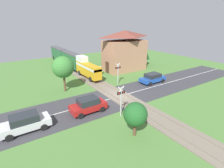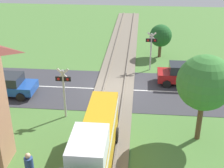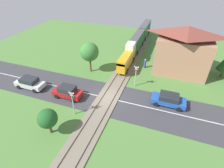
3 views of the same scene
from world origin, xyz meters
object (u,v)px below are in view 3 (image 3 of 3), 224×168
Objects in this scene: car_near_crossing at (68,92)px; pedestrian_by_station at (145,64)px; car_far_side at (169,99)px; station_building at (183,52)px; crossing_signal_west_approach at (72,100)px; car_behind_queue at (30,83)px; train at (138,40)px; crossing_signal_east_approach at (136,73)px.

car_near_crossing is 2.39× the size of pedestrian_by_station.
station_building reaches higher than car_far_side.
car_behind_queue is at bearing 163.37° from crossing_signal_west_approach.
car_near_crossing is 0.91× the size of car_far_side.
train reaches higher than crossing_signal_west_approach.
train is 2.66× the size of station_building.
crossing_signal_east_approach is (5.23, 7.88, 0.00)m from crossing_signal_west_approach.
car_behind_queue is 0.50× the size of station_building.
train is 5.87× the size of car_near_crossing.
crossing_signal_west_approach is (2.37, -2.50, 1.23)m from car_near_crossing.
car_far_side is (12.35, 2.88, -0.04)m from car_near_crossing.
car_behind_queue is (-18.36, -2.88, 0.04)m from car_far_side.
train is 18.62m from car_near_crossing.
crossing_signal_west_approach reaches higher than car_near_crossing.
pedestrian_by_station reaches higher than car_far_side.
crossing_signal_east_approach reaches higher than pedestrian_by_station.
car_behind_queue is at bearing 180.00° from car_near_crossing.
crossing_signal_west_approach is 2.04× the size of pedestrian_by_station.
train reaches higher than crossing_signal_east_approach.
car_near_crossing is 3.66m from crossing_signal_west_approach.
car_near_crossing reaches higher than car_behind_queue.
pedestrian_by_station is at bearing 87.20° from crossing_signal_east_approach.
car_behind_queue is 17.73m from pedestrian_by_station.
car_far_side is at bearing -27.75° from crossing_signal_east_approach.
crossing_signal_west_approach is at bearing -151.68° from car_far_side.
car_behind_queue is 14.69m from crossing_signal_east_approach.
car_near_crossing is at bearing -125.53° from pedestrian_by_station.
crossing_signal_west_approach is at bearing -46.59° from car_near_crossing.
station_building is at bearing 1.37° from pedestrian_by_station.
car_far_side is at bearing 8.91° from car_behind_queue.
car_far_side is at bearing -95.58° from station_building.
train is 10.74m from station_building.
crossing_signal_east_approach is 2.04× the size of pedestrian_by_station.
station_building is (13.16, 11.15, 2.79)m from car_near_crossing.
car_far_side is 18.59m from car_behind_queue.
station_building is (0.81, 8.27, 2.83)m from car_far_side.
train is 6.88× the size of crossing_signal_east_approach.
crossing_signal_west_approach is 0.39× the size of station_building.
crossing_signal_east_approach is 5.81m from pedestrian_by_station.
station_building is at bearing 30.19° from car_behind_queue.
train is at bearing 82.69° from crossing_signal_west_approach.
pedestrian_by_station is at bearing -67.19° from train.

